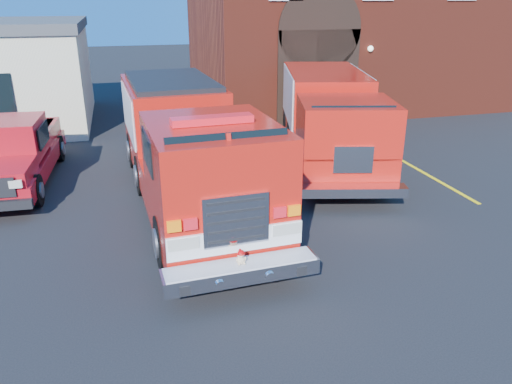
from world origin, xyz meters
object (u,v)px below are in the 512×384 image
object	(u,v)px
fire_station	(347,17)
fire_engine	(188,147)
pickup_truck	(11,153)
secondary_truck	(329,116)

from	to	relation	value
fire_station	fire_engine	bearing A→B (deg)	-129.38
fire_engine	pickup_truck	bearing A→B (deg)	149.44
fire_engine	pickup_truck	world-z (taller)	fire_engine
fire_station	secondary_truck	world-z (taller)	fire_station
fire_station	pickup_truck	size ratio (longest dim) A/B	2.42
fire_station	pickup_truck	xyz separation A→B (m)	(-14.94, -9.37, -3.30)
fire_station	fire_engine	world-z (taller)	fire_station
pickup_truck	secondary_truck	bearing A→B (deg)	-1.66
secondary_truck	pickup_truck	bearing A→B (deg)	178.34
fire_station	secondary_truck	size ratio (longest dim) A/B	1.67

